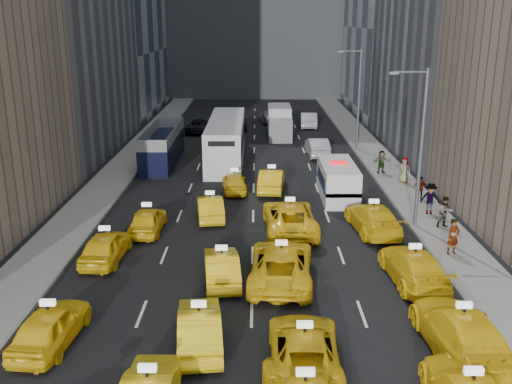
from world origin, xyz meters
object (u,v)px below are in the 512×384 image
at_px(nypd_van, 338,181).
at_px(box_truck, 279,122).
at_px(double_decker, 163,146).
at_px(city_bus, 226,140).
at_px(pedestrian_0, 453,237).

relative_size(nypd_van, box_truck, 0.86).
xyz_separation_m(double_decker, city_bus, (5.21, 0.99, 0.27)).
distance_m(box_truck, pedestrian_0, 31.30).
height_order(double_decker, pedestrian_0, double_decker).
bearing_deg(pedestrian_0, box_truck, 85.77).
xyz_separation_m(nypd_van, pedestrian_0, (4.43, -9.95, -0.05)).
height_order(nypd_van, pedestrian_0, nypd_van).
height_order(double_decker, city_bus, city_bus).
relative_size(nypd_van, pedestrian_0, 3.16).
xyz_separation_m(nypd_van, box_truck, (-3.09, 20.43, 0.36)).
bearing_deg(pedestrian_0, city_bus, 103.07).
relative_size(city_bus, pedestrian_0, 7.28).
distance_m(double_decker, box_truck, 14.86).
xyz_separation_m(double_decker, box_truck, (10.08, 10.92, 0.04)).
bearing_deg(pedestrian_0, nypd_van, 95.84).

